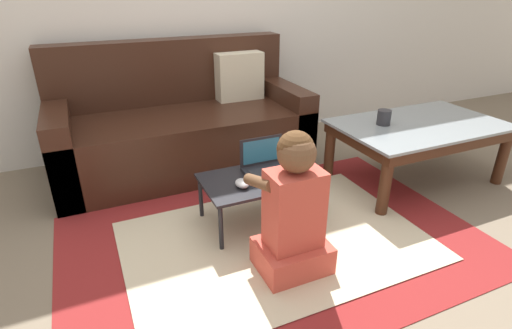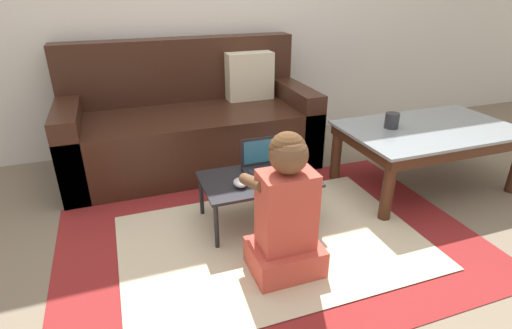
% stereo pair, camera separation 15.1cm
% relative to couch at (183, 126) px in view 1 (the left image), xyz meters
% --- Properties ---
extents(ground_plane, '(16.00, 16.00, 0.00)m').
position_rel_couch_xyz_m(ground_plane, '(0.19, -1.11, -0.30)').
color(ground_plane, '#7F705B').
extents(area_rug, '(2.20, 1.48, 0.01)m').
position_rel_couch_xyz_m(area_rug, '(0.18, -1.18, -0.30)').
color(area_rug, maroon).
rests_on(area_rug, ground_plane).
extents(couch, '(1.78, 0.81, 0.89)m').
position_rel_couch_xyz_m(couch, '(0.00, 0.00, 0.00)').
color(couch, '#381E14').
rests_on(couch, ground_plane).
extents(coffee_table, '(1.12, 0.69, 0.42)m').
position_rel_couch_xyz_m(coffee_table, '(1.39, -0.91, 0.05)').
color(coffee_table, gray).
rests_on(coffee_table, ground_plane).
extents(laptop_desk, '(0.63, 0.40, 0.28)m').
position_rel_couch_xyz_m(laptop_desk, '(0.18, -0.96, -0.05)').
color(laptop_desk, black).
rests_on(laptop_desk, ground_plane).
extents(laptop, '(0.26, 0.18, 0.19)m').
position_rel_couch_xyz_m(laptop, '(0.25, -0.90, 0.01)').
color(laptop, '#232328').
rests_on(laptop, laptop_desk).
extents(computer_mouse, '(0.07, 0.10, 0.04)m').
position_rel_couch_xyz_m(computer_mouse, '(0.06, -1.02, 0.00)').
color(computer_mouse, silver).
rests_on(computer_mouse, laptop_desk).
extents(person_seated, '(0.33, 0.40, 0.71)m').
position_rel_couch_xyz_m(person_seated, '(0.15, -1.40, 0.02)').
color(person_seated, '#CC4C3D').
rests_on(person_seated, ground_plane).
extents(cup_on_table, '(0.09, 0.09, 0.10)m').
position_rel_couch_xyz_m(cup_on_table, '(1.14, -0.83, 0.17)').
color(cup_on_table, '#2D2D33').
rests_on(cup_on_table, coffee_table).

